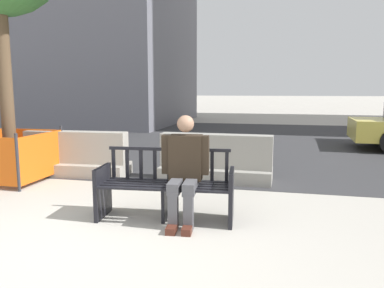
# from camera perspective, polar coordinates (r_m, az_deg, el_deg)

# --- Properties ---
(ground_plane) EXTENTS (200.00, 200.00, 0.00)m
(ground_plane) POSITION_cam_1_polar(r_m,az_deg,el_deg) (4.19, -18.39, -14.96)
(ground_plane) COLOR #ADA89E
(street_asphalt) EXTENTS (120.00, 12.00, 0.01)m
(street_asphalt) POSITION_cam_1_polar(r_m,az_deg,el_deg) (12.25, 3.07, 0.67)
(street_asphalt) COLOR #333335
(street_asphalt) RESTS_ON ground
(street_bench) EXTENTS (1.73, 0.66, 0.88)m
(street_bench) POSITION_cam_1_polar(r_m,az_deg,el_deg) (4.73, -4.02, -6.75)
(street_bench) COLOR black
(street_bench) RESTS_ON ground
(seated_person) EXTENTS (0.59, 0.75, 1.31)m
(seated_person) POSITION_cam_1_polar(r_m,az_deg,el_deg) (4.57, -1.13, -3.51)
(seated_person) COLOR #2D2319
(seated_person) RESTS_ON ground
(jersey_barrier_centre) EXTENTS (2.02, 0.73, 0.84)m
(jersey_barrier_centre) POSITION_cam_1_polar(r_m,az_deg,el_deg) (6.73, 3.61, -2.73)
(jersey_barrier_centre) COLOR gray
(jersey_barrier_centre) RESTS_ON ground
(jersey_barrier_left) EXTENTS (2.03, 0.77, 0.84)m
(jersey_barrier_left) POSITION_cam_1_polar(r_m,az_deg,el_deg) (7.50, -17.20, -1.94)
(jersey_barrier_left) COLOR #9E998E
(jersey_barrier_left) RESTS_ON ground
(construction_fence) EXTENTS (1.32, 1.32, 0.94)m
(construction_fence) POSITION_cam_1_polar(r_m,az_deg,el_deg) (7.45, -25.91, -1.45)
(construction_fence) COLOR #2D2D33
(construction_fence) RESTS_ON ground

